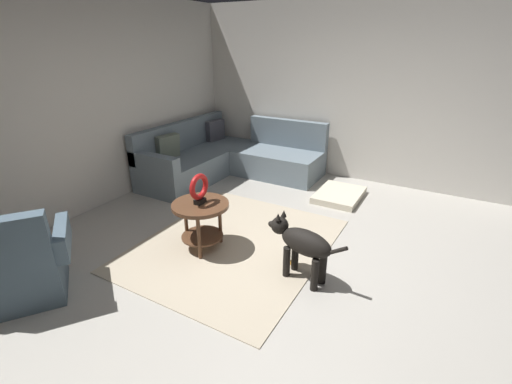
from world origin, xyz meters
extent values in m
cube|color=#B7B2A8|center=(0.00, 0.00, -0.05)|extent=(6.00, 6.00, 0.10)
cube|color=silver|center=(0.00, 2.94, 1.35)|extent=(6.00, 0.12, 2.70)
cube|color=silver|center=(2.94, 0.00, 1.35)|extent=(0.12, 6.00, 2.70)
cube|color=#BCAD93|center=(0.15, 0.70, 0.01)|extent=(2.30, 1.90, 0.01)
cube|color=slate|center=(1.73, 2.41, 0.21)|extent=(2.20, 0.85, 0.42)
cube|color=slate|center=(1.73, 2.76, 0.65)|extent=(2.20, 0.14, 0.46)
cube|color=slate|center=(2.41, 1.28, 0.21)|extent=(0.85, 1.40, 0.42)
cube|color=slate|center=(2.76, 1.28, 0.65)|extent=(0.14, 1.40, 0.46)
cube|color=slate|center=(0.71, 2.41, 0.53)|extent=(0.16, 0.85, 0.22)
cube|color=#4C4C56|center=(2.48, 2.61, 0.59)|extent=(0.39, 0.18, 0.38)
cube|color=slate|center=(1.23, 2.61, 0.59)|extent=(0.40, 0.22, 0.39)
cube|color=#4C6070|center=(-1.47, 1.84, 0.20)|extent=(0.84, 0.84, 0.40)
cube|color=#4C6070|center=(-1.62, 1.63, 0.64)|extent=(0.57, 0.47, 0.48)
cube|color=#4C6070|center=(-1.19, 1.63, 0.51)|extent=(0.43, 0.54, 0.22)
cylinder|color=brown|center=(-0.08, 0.97, 0.52)|extent=(0.60, 0.60, 0.04)
cylinder|color=brown|center=(-0.08, 0.97, 0.15)|extent=(0.45, 0.45, 0.02)
cylinder|color=brown|center=(-0.08, 1.19, 0.25)|extent=(0.04, 0.04, 0.50)
cylinder|color=brown|center=(-0.27, 0.86, 0.25)|extent=(0.04, 0.04, 0.50)
cylinder|color=brown|center=(0.11, 0.86, 0.25)|extent=(0.04, 0.04, 0.50)
cube|color=black|center=(-0.08, 0.97, 0.57)|extent=(0.12, 0.08, 0.05)
torus|color=red|center=(-0.08, 0.97, 0.73)|extent=(0.28, 0.06, 0.28)
cube|color=beige|center=(1.98, 0.08, 0.04)|extent=(0.80, 0.60, 0.09)
cylinder|color=black|center=(-0.09, -0.04, 0.16)|extent=(0.07, 0.07, 0.32)
cylinder|color=black|center=(0.05, -0.07, 0.16)|extent=(0.07, 0.07, 0.32)
cylinder|color=black|center=(-0.15, -0.35, 0.16)|extent=(0.07, 0.07, 0.32)
cylinder|color=black|center=(-0.01, -0.37, 0.16)|extent=(0.07, 0.07, 0.32)
ellipsoid|color=black|center=(-0.05, -0.21, 0.40)|extent=(0.32, 0.55, 0.24)
sphere|color=black|center=(0.01, 0.09, 0.48)|extent=(0.17, 0.17, 0.17)
ellipsoid|color=black|center=(0.02, 0.16, 0.46)|extent=(0.09, 0.13, 0.07)
cone|color=black|center=(-0.04, 0.08, 0.59)|extent=(0.06, 0.06, 0.07)
cone|color=black|center=(0.05, 0.07, 0.59)|extent=(0.06, 0.06, 0.07)
cylinder|color=black|center=(-0.11, -0.51, 0.44)|extent=(0.07, 0.20, 0.16)
sphere|color=orange|center=(0.10, -0.04, 0.04)|extent=(0.08, 0.08, 0.08)
camera|label=1|loc=(-2.70, -1.19, 2.10)|focal=24.82mm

